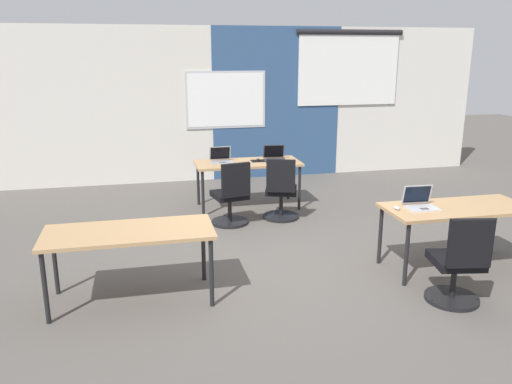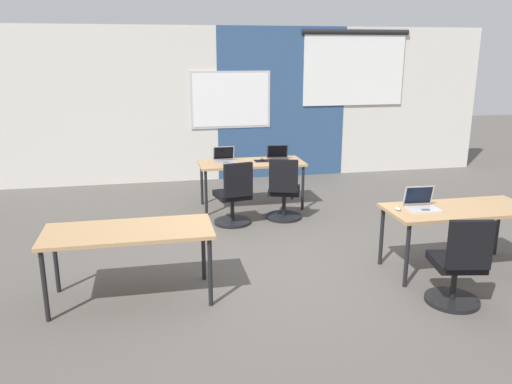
% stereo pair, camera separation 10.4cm
% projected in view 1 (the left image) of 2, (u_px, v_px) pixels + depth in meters
% --- Properties ---
extents(ground_plane, '(24.00, 24.00, 0.00)m').
position_uv_depth(ground_plane, '(287.00, 261.00, 6.02)').
color(ground_plane, '#56514C').
extents(back_wall_assembly, '(10.00, 0.27, 2.80)m').
position_uv_depth(back_wall_assembly, '(228.00, 104.00, 9.60)').
color(back_wall_assembly, silver).
rests_on(back_wall_assembly, ground).
extents(desk_near_left, '(1.60, 0.70, 0.72)m').
position_uv_depth(desk_near_left, '(129.00, 236.00, 4.90)').
color(desk_near_left, tan).
rests_on(desk_near_left, ground).
extents(desk_near_right, '(1.60, 0.70, 0.72)m').
position_uv_depth(desk_near_right, '(457.00, 212.00, 5.65)').
color(desk_near_right, tan).
rests_on(desk_near_right, ground).
extents(desk_far_center, '(1.60, 0.70, 0.72)m').
position_uv_depth(desk_far_center, '(248.00, 166.00, 7.91)').
color(desk_far_center, tan).
rests_on(desk_far_center, ground).
extents(laptop_near_right_inner, '(0.35, 0.30, 0.23)m').
position_uv_depth(laptop_near_right_inner, '(420.00, 203.00, 5.58)').
color(laptop_near_right_inner, '#B7B7BC').
rests_on(laptop_near_right_inner, desk_near_right).
extents(mouse_near_right_inner, '(0.06, 0.10, 0.03)m').
position_uv_depth(mouse_near_right_inner, '(397.00, 208.00, 5.53)').
color(mouse_near_right_inner, '#B2B2B7').
rests_on(mouse_near_right_inner, desk_near_right).
extents(chair_near_right_inner, '(0.52, 0.57, 0.92)m').
position_uv_depth(chair_near_right_inner, '(458.00, 268.00, 4.90)').
color(chair_near_right_inner, black).
rests_on(chair_near_right_inner, ground).
extents(laptop_far_left, '(0.34, 0.30, 0.23)m').
position_uv_depth(laptop_far_left, '(221.00, 159.00, 7.86)').
color(laptop_far_left, '#9E9EA3').
rests_on(laptop_far_left, desk_far_center).
extents(chair_far_left, '(0.52, 0.57, 0.92)m').
position_uv_depth(chair_far_left, '(231.00, 199.00, 7.15)').
color(chair_far_left, black).
rests_on(chair_far_left, ground).
extents(laptop_far_right, '(0.36, 0.33, 0.23)m').
position_uv_depth(laptop_far_right, '(275.00, 157.00, 8.00)').
color(laptop_far_right, '#333338').
rests_on(laptop_far_right, desk_far_center).
extents(mousepad_far_right, '(0.22, 0.19, 0.00)m').
position_uv_depth(mousepad_far_right, '(258.00, 161.00, 7.96)').
color(mousepad_far_right, black).
rests_on(mousepad_far_right, desk_far_center).
extents(mouse_far_right, '(0.07, 0.11, 0.03)m').
position_uv_depth(mouse_far_right, '(258.00, 160.00, 7.95)').
color(mouse_far_right, black).
rests_on(mouse_far_right, mousepad_far_right).
extents(chair_far_right, '(0.55, 0.60, 0.92)m').
position_uv_depth(chair_far_right, '(281.00, 194.00, 7.39)').
color(chair_far_right, black).
rests_on(chair_far_right, ground).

